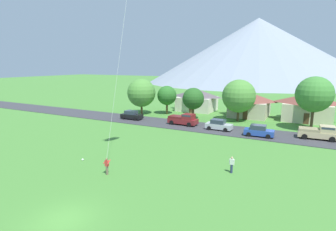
% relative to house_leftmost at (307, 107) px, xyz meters
% --- Properties ---
extents(ground_plane, '(400.00, 400.00, 0.00)m').
position_rel_house_leftmost_xyz_m(ground_plane, '(-14.34, -44.39, -2.70)').
color(ground_plane, '#447F33').
extents(road_strip, '(160.00, 7.18, 0.08)m').
position_rel_house_leftmost_xyz_m(road_strip, '(-14.34, -14.14, -2.66)').
color(road_strip, '#38383D').
rests_on(road_strip, ground).
extents(mountain_west_ridge, '(125.99, 125.99, 36.50)m').
position_rel_house_leftmost_xyz_m(mountain_west_ridge, '(-28.54, 109.57, 15.55)').
color(mountain_west_ridge, gray).
rests_on(mountain_west_ridge, ground).
extents(house_leftmost, '(9.05, 6.80, 5.21)m').
position_rel_house_leftmost_xyz_m(house_leftmost, '(0.00, 0.00, 0.00)').
color(house_leftmost, beige).
rests_on(house_leftmost, ground).
extents(house_left_center, '(7.85, 8.63, 4.88)m').
position_rel_house_leftmost_xyz_m(house_left_center, '(-10.54, -0.03, -0.17)').
color(house_left_center, beige).
rests_on(house_left_center, ground).
extents(house_right_center, '(8.63, 7.49, 4.95)m').
position_rel_house_leftmost_xyz_m(house_right_center, '(-22.67, 1.31, -0.14)').
color(house_right_center, beige).
rests_on(house_right_center, ground).
extents(tree_near_left, '(6.00, 6.00, 7.58)m').
position_rel_house_leftmost_xyz_m(tree_near_left, '(-31.54, -8.31, 1.87)').
color(tree_near_left, brown).
rests_on(tree_near_left, ground).
extents(tree_center, '(6.13, 6.13, 7.83)m').
position_rel_house_leftmost_xyz_m(tree_center, '(-11.43, -6.21, 2.05)').
color(tree_center, '#4C3823').
rests_on(tree_center, ground).
extents(tree_right_of_center, '(5.68, 5.68, 8.72)m').
position_rel_house_leftmost_xyz_m(tree_right_of_center, '(0.79, -7.88, 3.17)').
color(tree_right_of_center, '#4C3823').
rests_on(tree_right_of_center, ground).
extents(tree_near_right, '(4.12, 4.12, 6.07)m').
position_rel_house_leftmost_xyz_m(tree_near_right, '(-26.75, -5.73, 1.29)').
color(tree_near_right, brown).
rests_on(tree_near_right, ground).
extents(tree_far_right, '(4.19, 4.19, 6.12)m').
position_rel_house_leftmost_xyz_m(tree_far_right, '(-19.68, -8.20, 1.30)').
color(tree_far_right, '#4C3823').
rests_on(tree_far_right, ground).
extents(parked_car_black_west_end, '(4.25, 2.17, 1.68)m').
position_rel_house_leftmost_xyz_m(parked_car_black_west_end, '(-30.00, -14.21, -1.83)').
color(parked_car_black_west_end, black).
rests_on(parked_car_black_west_end, road_strip).
extents(parked_car_blue_mid_east, '(4.27, 2.22, 1.68)m').
position_rel_house_leftmost_xyz_m(parked_car_blue_mid_east, '(-6.07, -15.69, -1.83)').
color(parked_car_blue_mid_east, '#2847A8').
rests_on(parked_car_blue_mid_east, road_strip).
extents(parked_car_silver_east_end, '(4.22, 2.11, 1.68)m').
position_rel_house_leftmost_xyz_m(parked_car_silver_east_end, '(-12.51, -14.62, -1.83)').
color(parked_car_silver_east_end, '#B7BCC1').
rests_on(parked_car_silver_east_end, road_strip).
extents(pickup_truck_sand_west_side, '(5.28, 2.50, 1.99)m').
position_rel_house_leftmost_xyz_m(pickup_truck_sand_west_side, '(1.78, -13.35, -1.64)').
color(pickup_truck_sand_west_side, '#C6B284').
rests_on(pickup_truck_sand_west_side, road_strip).
extents(pickup_truck_maroon_east_side, '(5.28, 2.49, 1.99)m').
position_rel_house_leftmost_xyz_m(pickup_truck_maroon_east_side, '(-19.09, -13.92, -1.64)').
color(pickup_truck_maroon_east_side, maroon).
rests_on(pickup_truck_maroon_east_side, road_strip).
extents(watcher_person, '(0.56, 0.24, 1.68)m').
position_rel_house_leftmost_xyz_m(watcher_person, '(-6.15, -30.97, -1.82)').
color(watcher_person, navy).
rests_on(watcher_person, ground).
extents(soccer_ball, '(0.24, 0.24, 0.24)m').
position_rel_house_leftmost_xyz_m(soccer_ball, '(-21.69, -35.31, -2.58)').
color(soccer_ball, white).
rests_on(soccer_ball, ground).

